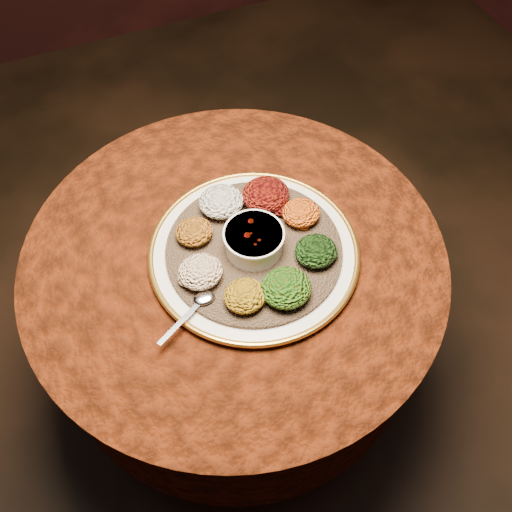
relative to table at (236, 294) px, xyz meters
name	(u,v)px	position (x,y,z in m)	size (l,w,h in m)	color
table	(236,294)	(0.00, 0.00, 0.00)	(0.96, 0.96, 0.73)	black
platter	(254,252)	(0.04, -0.02, 0.19)	(0.49, 0.49, 0.02)	beige
injera	(254,250)	(0.04, -0.02, 0.20)	(0.39, 0.39, 0.01)	brown
stew_bowl	(254,240)	(0.04, -0.02, 0.24)	(0.13, 0.13, 0.06)	white
spoon	(201,301)	(-0.11, -0.11, 0.21)	(0.14, 0.09, 0.01)	silver
portion_ayib	(221,202)	(0.01, 0.11, 0.23)	(0.10, 0.10, 0.05)	silver
portion_kitfo	(266,195)	(0.11, 0.09, 0.23)	(0.11, 0.10, 0.05)	black
portion_tikil	(301,213)	(0.17, 0.01, 0.23)	(0.09, 0.08, 0.04)	#B2740E
portion_gomen	(316,251)	(0.15, -0.09, 0.23)	(0.09, 0.09, 0.04)	black
portion_mixveg	(286,288)	(0.06, -0.16, 0.23)	(0.11, 0.10, 0.05)	#A1280A
portion_kik	(245,296)	(-0.03, -0.14, 0.23)	(0.09, 0.08, 0.04)	#996C0D
portion_timatim	(201,272)	(-0.09, -0.05, 0.23)	(0.09, 0.09, 0.05)	maroon
portion_shiro	(194,232)	(-0.07, 0.06, 0.23)	(0.08, 0.08, 0.04)	#9C5112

